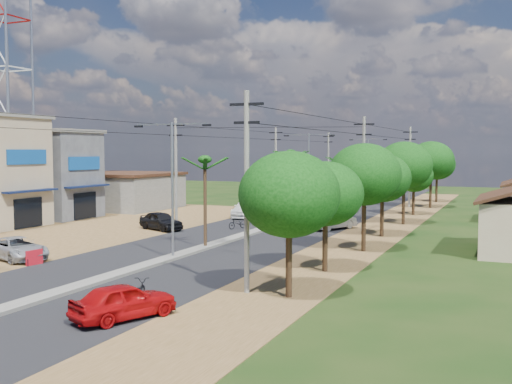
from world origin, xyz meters
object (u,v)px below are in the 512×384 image
(car_silver_mid, at_px, (333,221))
(roadside_sign, at_px, (34,258))
(car_red_near, at_px, (124,302))
(car_white_far, at_px, (247,209))
(car_parked_silver, at_px, (17,249))
(moto_rider_east, at_px, (140,292))
(car_parked_dark, at_px, (161,221))

(car_silver_mid, xyz_separation_m, roadside_sign, (-10.95, -21.09, -0.29))
(car_red_near, bearing_deg, roadside_sign, -7.89)
(car_white_far, xyz_separation_m, car_parked_silver, (-3.10, -25.59, -0.17))
(car_white_far, bearing_deg, roadside_sign, -105.16)
(car_silver_mid, bearing_deg, car_red_near, 114.74)
(car_silver_mid, distance_m, car_parked_silver, 24.09)
(car_silver_mid, distance_m, car_white_far, 11.35)
(car_parked_silver, bearing_deg, moto_rider_east, -94.73)
(moto_rider_east, bearing_deg, car_red_near, 87.79)
(car_white_far, relative_size, car_parked_dark, 1.31)
(roadside_sign, bearing_deg, car_parked_dark, 106.41)
(car_silver_mid, bearing_deg, car_parked_dark, 49.56)
(car_parked_silver, xyz_separation_m, roadside_sign, (2.15, -0.88, -0.21))
(car_red_near, bearing_deg, car_parked_dark, -36.50)
(car_red_near, distance_m, car_silver_mid, 27.92)
(car_white_far, distance_m, moto_rider_east, 32.33)
(car_red_near, height_order, car_silver_mid, car_silver_mid)
(car_parked_silver, distance_m, roadside_sign, 2.34)
(car_parked_silver, bearing_deg, car_silver_mid, -13.80)
(car_silver_mid, height_order, roadside_sign, car_silver_mid)
(car_parked_silver, bearing_deg, roadside_sign, -93.15)
(car_red_near, relative_size, car_white_far, 0.72)
(car_silver_mid, bearing_deg, car_parked_silver, 81.78)
(roadside_sign, bearing_deg, car_silver_mid, 73.20)
(car_parked_silver, xyz_separation_m, moto_rider_east, (12.24, -5.42, -0.17))
(car_white_far, bearing_deg, car_parked_silver, -110.02)
(roadside_sign, bearing_deg, car_parked_silver, 168.33)
(car_parked_silver, height_order, car_parked_dark, car_parked_dark)
(car_red_near, distance_m, car_parked_silver, 15.21)
(roadside_sign, bearing_deg, moto_rider_east, -13.58)
(car_red_near, xyz_separation_m, car_parked_dark, (-12.50, 22.14, 0.04))
(car_white_far, bearing_deg, car_silver_mid, -41.37)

